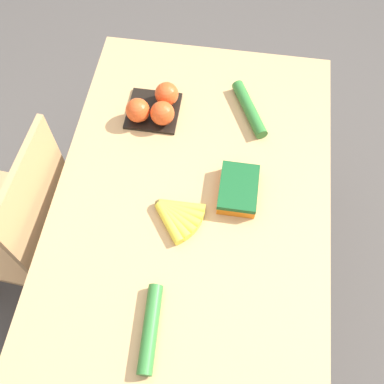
{
  "coord_description": "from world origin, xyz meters",
  "views": [
    {
      "loc": [
        -0.66,
        -0.1,
        1.98
      ],
      "look_at": [
        0.0,
        0.0,
        0.76
      ],
      "focal_mm": 42.0,
      "sensor_mm": 36.0,
      "label": 1
    }
  ],
  "objects_px": {
    "tomato_pack": "(155,107)",
    "cucumber_near": "(249,109)",
    "cucumber_far": "(150,329)",
    "carrot_bag": "(238,189)",
    "banana_bunch": "(177,215)",
    "chair": "(25,224)"
  },
  "relations": [
    {
      "from": "cucumber_far",
      "to": "chair",
      "type": "bearing_deg",
      "value": 57.74
    },
    {
      "from": "tomato_pack",
      "to": "cucumber_near",
      "type": "bearing_deg",
      "value": -80.08
    },
    {
      "from": "carrot_bag",
      "to": "cucumber_far",
      "type": "bearing_deg",
      "value": 157.19
    },
    {
      "from": "banana_bunch",
      "to": "cucumber_near",
      "type": "height_order",
      "value": "cucumber_near"
    },
    {
      "from": "chair",
      "to": "carrot_bag",
      "type": "xyz_separation_m",
      "value": [
        0.1,
        -0.75,
        0.28
      ]
    },
    {
      "from": "cucumber_far",
      "to": "banana_bunch",
      "type": "bearing_deg",
      "value": -2.4
    },
    {
      "from": "cucumber_far",
      "to": "carrot_bag",
      "type": "bearing_deg",
      "value": -22.81
    },
    {
      "from": "cucumber_near",
      "to": "carrot_bag",
      "type": "bearing_deg",
      "value": 178.74
    },
    {
      "from": "cucumber_near",
      "to": "cucumber_far",
      "type": "height_order",
      "value": "same"
    },
    {
      "from": "tomato_pack",
      "to": "cucumber_near",
      "type": "relative_size",
      "value": 0.78
    },
    {
      "from": "chair",
      "to": "cucumber_near",
      "type": "distance_m",
      "value": 0.92
    },
    {
      "from": "carrot_bag",
      "to": "cucumber_far",
      "type": "height_order",
      "value": "carrot_bag"
    },
    {
      "from": "chair",
      "to": "carrot_bag",
      "type": "distance_m",
      "value": 0.81
    },
    {
      "from": "banana_bunch",
      "to": "carrot_bag",
      "type": "height_order",
      "value": "carrot_bag"
    },
    {
      "from": "banana_bunch",
      "to": "cucumber_near",
      "type": "distance_m",
      "value": 0.48
    },
    {
      "from": "banana_bunch",
      "to": "carrot_bag",
      "type": "bearing_deg",
      "value": -57.86
    },
    {
      "from": "chair",
      "to": "tomato_pack",
      "type": "xyz_separation_m",
      "value": [
        0.37,
        -0.44,
        0.3
      ]
    },
    {
      "from": "chair",
      "to": "banana_bunch",
      "type": "height_order",
      "value": "chair"
    },
    {
      "from": "banana_bunch",
      "to": "cucumber_far",
      "type": "relative_size",
      "value": 0.66
    },
    {
      "from": "tomato_pack",
      "to": "chair",
      "type": "bearing_deg",
      "value": 130.38
    },
    {
      "from": "chair",
      "to": "cucumber_far",
      "type": "relative_size",
      "value": 3.83
    },
    {
      "from": "tomato_pack",
      "to": "cucumber_far",
      "type": "xyz_separation_m",
      "value": [
        -0.73,
        -0.12,
        -0.02
      ]
    }
  ]
}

